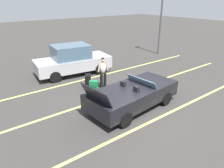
{
  "coord_description": "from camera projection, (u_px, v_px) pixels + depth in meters",
  "views": [
    {
      "loc": [
        -5.45,
        -5.76,
        4.4
      ],
      "look_at": [
        -0.21,
        1.19,
        0.75
      ],
      "focal_mm": 33.02,
      "sensor_mm": 36.0,
      "label": 1
    }
  ],
  "objects": [
    {
      "name": "lot_line_mid",
      "position": [
        113.0,
        96.0,
        10.01
      ],
      "size": [
        18.0,
        0.12,
        0.01
      ],
      "primitive_type": "cube",
      "color": "#EAE066",
      "rests_on": "ground_plane"
    },
    {
      "name": "suitcase_medium_bright",
      "position": [
        94.0,
        87.0,
        10.26
      ],
      "size": [
        0.45,
        0.46,
        0.62
      ],
      "rotation": [
        0.0,
        0.0,
        3.88
      ],
      "color": "#19723F",
      "rests_on": "ground_plane"
    },
    {
      "name": "lot_line_near",
      "position": [
        154.0,
        120.0,
        8.02
      ],
      "size": [
        18.0,
        0.12,
        0.01
      ],
      "primitive_type": "cube",
      "color": "#EAE066",
      "rests_on": "ground_plane"
    },
    {
      "name": "convertible_car",
      "position": [
        136.0,
        94.0,
        8.86
      ],
      "size": [
        4.3,
        2.1,
        1.52
      ],
      "rotation": [
        0.0,
        0.0,
        0.08
      ],
      "color": "black",
      "rests_on": "ground_plane"
    },
    {
      "name": "parking_lamp_post",
      "position": [
        162.0,
        12.0,
        16.23
      ],
      "size": [
        0.5,
        0.24,
        5.93
      ],
      "color": "#4C4C51",
      "rests_on": "ground_plane"
    },
    {
      "name": "traveler_person",
      "position": [
        103.0,
        71.0,
        10.54
      ],
      "size": [
        0.61,
        0.28,
        1.65
      ],
      "rotation": [
        0.0,
        0.0,
        -1.79
      ],
      "color": "black",
      "rests_on": "ground_plane"
    },
    {
      "name": "suitcase_large_black",
      "position": [
        88.0,
        81.0,
        10.75
      ],
      "size": [
        0.5,
        0.55,
        0.74
      ],
      "rotation": [
        0.0,
        0.0,
        2.55
      ],
      "color": "black",
      "rests_on": "ground_plane"
    },
    {
      "name": "parked_sedan_near",
      "position": [
        73.0,
        60.0,
        12.56
      ],
      "size": [
        4.68,
        2.32,
        1.82
      ],
      "rotation": [
        0.0,
        0.0,
        -0.12
      ],
      "color": "#B2B2B7",
      "rests_on": "ground_plane"
    },
    {
      "name": "ground_plane",
      "position": [
        132.0,
        107.0,
        8.97
      ],
      "size": [
        80.0,
        80.0,
        0.0
      ],
      "primitive_type": "plane",
      "color": "#383533"
    },
    {
      "name": "lot_line_far",
      "position": [
        85.0,
        80.0,
        12.0
      ],
      "size": [
        18.0,
        0.12,
        0.01
      ],
      "primitive_type": "cube",
      "color": "#EAE066",
      "rests_on": "ground_plane"
    }
  ]
}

